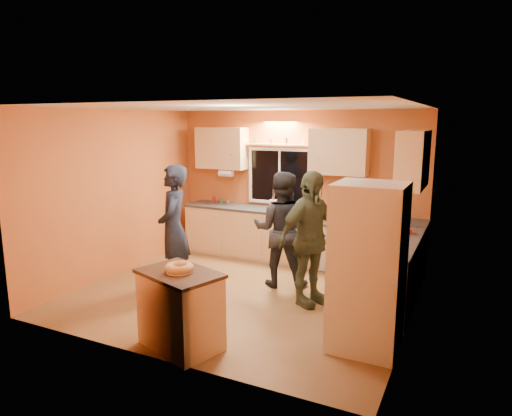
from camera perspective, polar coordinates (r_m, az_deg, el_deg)
The scene contains 14 objects.
ground at distance 6.61m, azimuth -1.51°, elevation -10.63°, with size 4.50×4.50×0.00m, color brown.
room_shell at distance 6.52m, azimuth 1.03°, elevation 3.77°, with size 4.54×4.04×2.61m.
back_counter at distance 7.95m, azimuth 4.21°, elevation -3.53°, with size 4.23×0.62×0.90m.
right_counter at distance 6.34m, azimuth 16.67°, elevation -7.73°, with size 0.62×1.84×0.90m.
refrigerator at distance 4.99m, azimuth 13.80°, elevation -7.23°, with size 0.72×0.70×1.80m, color silver.
island at distance 5.08m, azimuth -9.41°, elevation -12.36°, with size 1.02×0.84×0.85m.
bundt_pastry at distance 4.92m, azimuth -9.58°, elevation -7.38°, with size 0.31×0.31×0.09m, color tan.
person_left at distance 6.63m, azimuth -10.26°, elevation -2.52°, with size 0.66×0.43×1.82m, color black.
person_center at distance 6.70m, azimuth 3.13°, elevation -2.70°, with size 0.83×0.65×1.71m, color black.
person_right at distance 6.04m, azimuth 6.69°, elevation -3.83°, with size 1.05×0.44×1.80m, color #343A24.
mixing_bowl at distance 7.58m, azimuth 9.54°, elevation -0.55°, with size 0.34×0.34×0.08m, color black.
utensil_crock at distance 7.92m, azimuth 2.20°, elevation 0.41°, with size 0.14×0.14×0.17m, color #ECE3C5.
potted_plant at distance 5.41m, azimuth 15.52°, elevation -4.09°, with size 0.30×0.26×0.33m, color gray.
red_box at distance 6.61m, azimuth 18.17°, elevation -2.70°, with size 0.16×0.12×0.07m, color maroon.
Camera 1 is at (2.83, -5.46, 2.43)m, focal length 32.00 mm.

